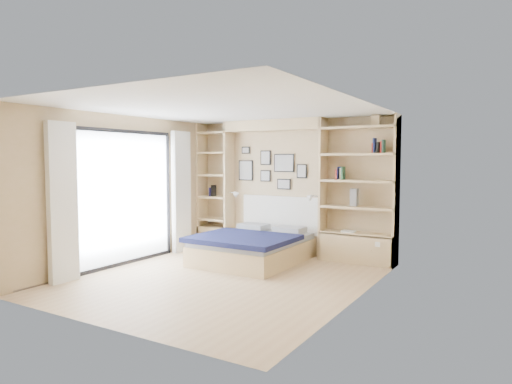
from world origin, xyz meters
The scene contains 8 objects.
ground centered at (0.00, 0.00, 0.00)m, with size 4.50×4.50×0.00m, color tan.
room_shell centered at (-0.39, 1.52, 1.08)m, with size 4.50×4.50×4.50m.
bed centered at (-0.23, 1.23, 0.27)m, with size 1.62×2.01×1.07m.
photo_gallery centered at (-0.45, 2.22, 1.60)m, with size 1.48×0.02×0.82m.
reading_lamps centered at (-0.30, 2.00, 1.10)m, with size 1.92×0.12×0.15m.
shelf_decor centered at (1.17, 2.07, 1.70)m, with size 3.52×0.23×2.03m.
deck centered at (-3.60, 0.00, 0.00)m, with size 3.20×4.00×0.05m, color brown.
deck_chair centered at (-3.56, 0.66, 0.32)m, with size 0.47×0.71×0.68m.
Camera 1 is at (3.80, -5.44, 1.75)m, focal length 32.00 mm.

